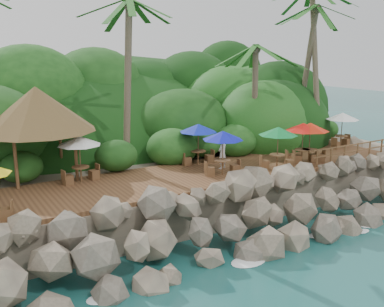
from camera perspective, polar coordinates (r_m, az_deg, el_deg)
ground at (r=19.63m, az=9.31°, el=-13.23°), size 140.00×140.00×0.00m
land_base at (r=32.37m, az=-9.15°, el=-0.56°), size 32.00×25.20×2.10m
jungle_hill at (r=39.50m, az=-13.19°, el=0.21°), size 44.80×28.00×15.40m
seawall at (r=20.58m, az=5.81°, el=-8.32°), size 29.00×4.00×2.30m
terrace at (r=23.38m, az=0.00°, el=-2.86°), size 26.00×5.00×0.20m
jungle_foliage at (r=31.75m, az=-8.41°, el=-2.77°), size 44.00×16.00×12.00m
foam_line at (r=19.82m, az=8.74°, el=-12.84°), size 25.20×0.80×0.06m
palapa at (r=23.29m, az=-19.19°, el=5.37°), size 5.69×5.69×4.60m
dining_clusters at (r=23.00m, az=2.06°, el=2.00°), size 24.41×5.32×2.30m
railing at (r=27.52m, az=19.61°, el=0.34°), size 6.10×0.10×1.00m
waiter at (r=24.26m, az=3.89°, el=-0.01°), size 0.71×0.59×1.67m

